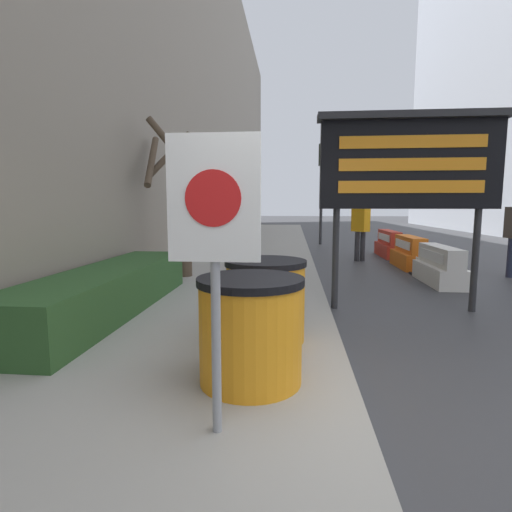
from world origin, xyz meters
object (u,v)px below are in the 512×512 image
(barrel_drum_foreground, at_px, (251,330))
(warning_sign, at_px, (214,227))
(message_board, at_px, (409,164))
(traffic_cone_near, at_px, (420,261))
(barrel_drum_middle, at_px, (265,300))
(pedestrian_passerby, at_px, (361,225))
(jersey_barrier_white, at_px, (440,267))
(jersey_barrier_orange_near, at_px, (410,254))
(jersey_barrier_red_striped, at_px, (389,245))
(traffic_light_near_curb, at_px, (322,172))

(barrel_drum_foreground, xyz_separation_m, warning_sign, (-0.14, -0.77, 0.87))
(message_board, relative_size, traffic_cone_near, 4.49)
(barrel_drum_middle, xyz_separation_m, pedestrian_passerby, (2.20, 7.45, 0.46))
(barrel_drum_foreground, xyz_separation_m, pedestrian_passerby, (2.25, 8.49, 0.46))
(message_board, height_order, jersey_barrier_white, message_board)
(jersey_barrier_orange_near, bearing_deg, barrel_drum_foreground, -114.31)
(jersey_barrier_white, bearing_deg, pedestrian_passerby, 108.04)
(jersey_barrier_red_striped, distance_m, pedestrian_passerby, 1.68)
(jersey_barrier_orange_near, distance_m, traffic_light_near_curb, 6.79)
(jersey_barrier_orange_near, xyz_separation_m, jersey_barrier_red_striped, (0.00, 2.26, 0.00))
(barrel_drum_foreground, relative_size, message_board, 0.30)
(traffic_cone_near, bearing_deg, jersey_barrier_white, -84.85)
(message_board, relative_size, jersey_barrier_orange_near, 1.78)
(pedestrian_passerby, bearing_deg, barrel_drum_foreground, -57.20)
(message_board, height_order, traffic_light_near_curb, traffic_light_near_curb)
(traffic_light_near_curb, relative_size, pedestrian_passerby, 2.28)
(jersey_barrier_white, relative_size, traffic_cone_near, 2.64)
(jersey_barrier_red_striped, bearing_deg, pedestrian_passerby, -134.07)
(barrel_drum_middle, relative_size, traffic_light_near_curb, 0.22)
(traffic_cone_near, bearing_deg, barrel_drum_foreground, -117.39)
(traffic_cone_near, distance_m, traffic_light_near_curb, 7.79)
(barrel_drum_foreground, xyz_separation_m, message_board, (2.01, 2.99, 1.61))
(barrel_drum_foreground, relative_size, barrel_drum_middle, 1.00)
(warning_sign, relative_size, message_board, 0.64)
(barrel_drum_foreground, distance_m, barrel_drum_middle, 1.04)
(message_board, height_order, traffic_cone_near, message_board)
(jersey_barrier_white, distance_m, traffic_light_near_curb, 8.74)
(warning_sign, xyz_separation_m, traffic_cone_near, (3.36, 6.99, -1.13))
(jersey_barrier_white, bearing_deg, jersey_barrier_red_striped, 90.00)
(jersey_barrier_orange_near, distance_m, traffic_cone_near, 1.12)
(jersey_barrier_orange_near, xyz_separation_m, pedestrian_passerby, (-1.07, 1.15, 0.68))
(barrel_drum_foreground, distance_m, jersey_barrier_red_striped, 10.16)
(jersey_barrier_white, distance_m, traffic_cone_near, 1.02)
(message_board, bearing_deg, warning_sign, -119.64)
(barrel_drum_middle, height_order, warning_sign, warning_sign)
(barrel_drum_middle, height_order, pedestrian_passerby, pedestrian_passerby)
(message_board, height_order, jersey_barrier_red_striped, message_board)
(jersey_barrier_white, distance_m, jersey_barrier_orange_near, 2.13)
(barrel_drum_foreground, relative_size, pedestrian_passerby, 0.49)
(message_board, bearing_deg, jersey_barrier_white, 59.36)
(message_board, relative_size, jersey_barrier_white, 1.70)
(barrel_drum_middle, relative_size, warning_sign, 0.47)
(jersey_barrier_white, bearing_deg, jersey_barrier_orange_near, 90.00)
(barrel_drum_foreground, height_order, pedestrian_passerby, pedestrian_passerby)
(barrel_drum_middle, distance_m, jersey_barrier_red_striped, 9.16)
(traffic_light_near_curb, height_order, pedestrian_passerby, traffic_light_near_curb)
(warning_sign, xyz_separation_m, pedestrian_passerby, (2.38, 9.26, -0.41))
(message_board, xyz_separation_m, jersey_barrier_orange_near, (1.31, 4.35, -1.83))
(message_board, distance_m, jersey_barrier_orange_near, 4.90)
(jersey_barrier_red_striped, bearing_deg, barrel_drum_middle, -110.90)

